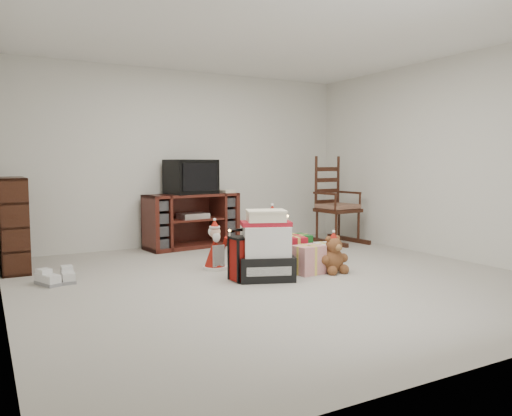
# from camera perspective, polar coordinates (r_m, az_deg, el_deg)

# --- Properties ---
(room) EXTENTS (5.01, 5.01, 2.51)m
(room) POSITION_cam_1_polar(r_m,az_deg,el_deg) (5.06, 2.28, 5.85)
(room) COLOR #A6A198
(room) RESTS_ON ground
(tv_stand) EXTENTS (1.37, 0.63, 0.76)m
(tv_stand) POSITION_cam_1_polar(r_m,az_deg,el_deg) (7.10, -7.33, -1.42)
(tv_stand) COLOR #461A14
(tv_stand) RESTS_ON floor
(bookshelf) EXTENTS (0.28, 0.84, 1.03)m
(bookshelf) POSITION_cam_1_polar(r_m,az_deg,el_deg) (6.14, -26.02, -1.82)
(bookshelf) COLOR #341A0E
(bookshelf) RESTS_ON floor
(rocking_chair) EXTENTS (0.62, 0.94, 1.34)m
(rocking_chair) POSITION_cam_1_polar(r_m,az_deg,el_deg) (7.60, 9.02, -0.41)
(rocking_chair) COLOR #341A0E
(rocking_chair) RESTS_ON floor
(gift_pile) EXTENTS (0.66, 0.57, 0.70)m
(gift_pile) POSITION_cam_1_polar(r_m,az_deg,el_deg) (5.10, 1.15, -4.80)
(gift_pile) COLOR black
(gift_pile) RESTS_ON floor
(red_suitcase) EXTENTS (0.36, 0.21, 0.53)m
(red_suitcase) POSITION_cam_1_polar(r_m,az_deg,el_deg) (5.08, -0.92, -5.71)
(red_suitcase) COLOR maroon
(red_suitcase) RESTS_ON floor
(stocking) EXTENTS (0.26, 0.13, 0.54)m
(stocking) POSITION_cam_1_polar(r_m,az_deg,el_deg) (5.35, -0.50, -4.70)
(stocking) COLOR #0C6F17
(stocking) RESTS_ON floor
(teddy_bear) EXTENTS (0.27, 0.24, 0.40)m
(teddy_bear) POSITION_cam_1_polar(r_m,az_deg,el_deg) (5.50, 8.73, -5.50)
(teddy_bear) COLOR brown
(teddy_bear) RESTS_ON floor
(santa_figurine) EXTENTS (0.32, 0.30, 0.65)m
(santa_figurine) POSITION_cam_1_polar(r_m,az_deg,el_deg) (6.43, 1.86, -3.22)
(santa_figurine) COLOR maroon
(santa_figurine) RESTS_ON floor
(mrs_claus_figurine) EXTENTS (0.27, 0.26, 0.56)m
(mrs_claus_figurine) POSITION_cam_1_polar(r_m,az_deg,el_deg) (5.61, -4.72, -4.83)
(mrs_claus_figurine) COLOR maroon
(mrs_claus_figurine) RESTS_ON floor
(sneaker_pair) EXTENTS (0.38, 0.33, 0.11)m
(sneaker_pair) POSITION_cam_1_polar(r_m,az_deg,el_deg) (5.35, -21.70, -7.44)
(sneaker_pair) COLOR silver
(sneaker_pair) RESTS_ON floor
(gift_cluster) EXTENTS (0.82, 0.92, 0.28)m
(gift_cluster) POSITION_cam_1_polar(r_m,az_deg,el_deg) (5.81, 6.16, -5.26)
(gift_cluster) COLOR #A81321
(gift_cluster) RESTS_ON floor
(crt_television) EXTENTS (0.73, 0.59, 0.48)m
(crt_television) POSITION_cam_1_polar(r_m,az_deg,el_deg) (7.05, -7.42, 3.56)
(crt_television) COLOR black
(crt_television) RESTS_ON tv_stand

